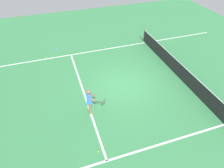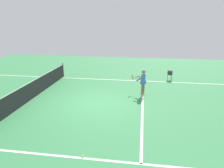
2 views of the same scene
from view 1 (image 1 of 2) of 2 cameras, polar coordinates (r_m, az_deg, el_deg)
name	(u,v)px [view 1 (image 1 of 2)]	position (r m, az deg, el deg)	size (l,w,h in m)	color
ground_plane	(123,85)	(12.63, 3.13, -0.15)	(28.56, 28.56, 0.00)	#38844C
service_line_marking	(84,93)	(12.13, -7.96, -2.51)	(9.20, 0.10, 0.01)	white
sideline_left_marking	(102,50)	(16.24, -2.75, 9.68)	(0.10, 19.97, 0.01)	white
sideline_right_marking	(159,145)	(9.88, 13.10, -16.42)	(0.10, 19.97, 0.01)	white
court_net	(176,67)	(13.91, 17.75, 4.57)	(9.88, 0.08, 1.09)	#4C4C51
tennis_player	(90,100)	(10.38, -6.26, -4.66)	(0.91, 0.90, 1.55)	#8C6647
tennis_ball_near	(98,152)	(9.44, -3.91, -18.58)	(0.07, 0.07, 0.07)	#D1E533
tennis_ball_mid	(46,57)	(15.96, -18.12, 7.21)	(0.07, 0.07, 0.07)	#D1E533
tennis_ball_far	(95,51)	(16.05, -4.76, 9.33)	(0.07, 0.07, 0.07)	#D1E533
water_bottle	(57,49)	(16.58, -15.18, 9.42)	(0.07, 0.07, 0.24)	#4C9EE5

